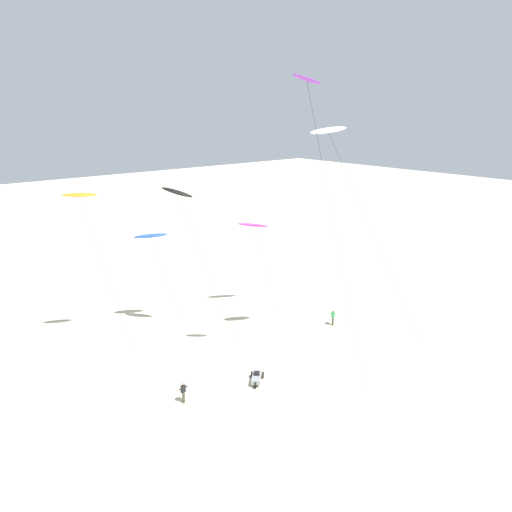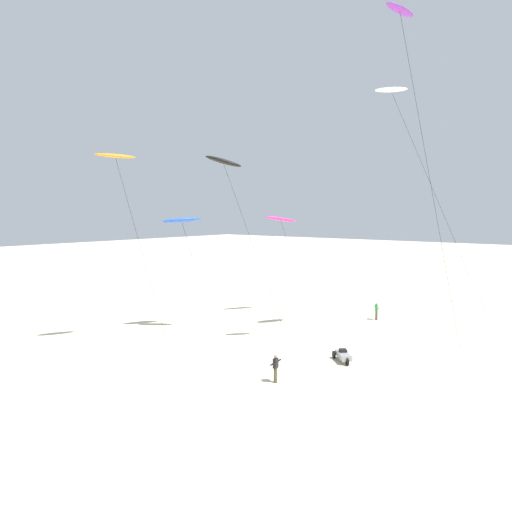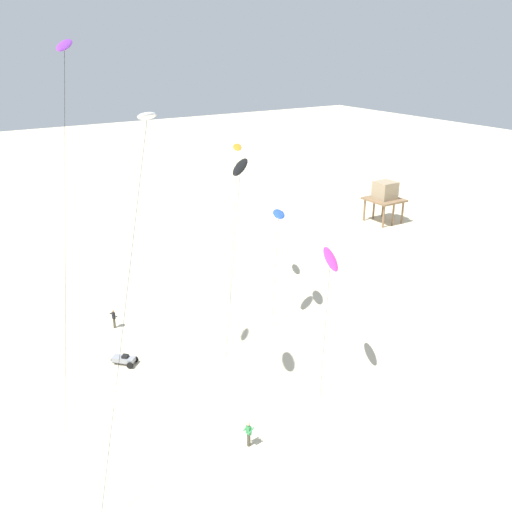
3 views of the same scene
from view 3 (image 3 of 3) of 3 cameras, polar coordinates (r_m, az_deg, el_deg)
ground_plane at (r=40.88m, az=-13.27°, el=-13.67°), size 260.00×260.00×0.00m
kite_purple at (r=34.69m, az=-19.04°, el=18.79°), size 4.63×4.52×23.21m
kite_magenta at (r=37.64m, az=7.63°, el=-0.34°), size 3.59×3.07×9.77m
kite_white at (r=30.84m, az=-11.14°, el=13.67°), size 8.12×7.87×19.75m
kite_blue at (r=46.98m, az=2.34°, el=4.30°), size 3.44×3.14×9.70m
kite_orange at (r=51.07m, az=-1.94°, el=10.98°), size 3.89×3.45×14.18m
kite_black at (r=43.12m, az=-1.63°, el=9.01°), size 4.78×4.91×14.50m
kite_flyer_nearest at (r=35.20m, az=-0.76°, el=-17.74°), size 0.59×0.57×1.67m
kite_flyer_middle at (r=49.11m, az=-14.36°, el=-6.21°), size 0.57×0.54×1.67m
stilt_house at (r=76.03m, az=13.06°, el=6.23°), size 4.51×4.32×5.52m
beach_buggy at (r=44.00m, az=-13.35°, el=-10.27°), size 1.92×1.90×0.82m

